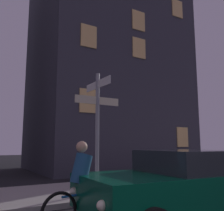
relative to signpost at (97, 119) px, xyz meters
name	(u,v)px	position (x,y,z in m)	size (l,w,h in m)	color
sidewalk_kerb	(44,195)	(-1.34, 0.80, -2.24)	(40.00, 3.23, 0.14)	#9E9991
signpost	(97,119)	(0.00, 0.00, 0.00)	(1.51, 1.56, 3.62)	gray
car_side_parked	(180,184)	(0.30, -3.07, -1.56)	(4.14, 2.34, 1.42)	#05472D
cyclist	(83,187)	(-1.53, -2.36, -1.56)	(1.81, 0.38, 1.61)	black
building_right_block	(109,71)	(5.00, 7.89, 4.28)	(9.69, 6.95, 13.19)	#383842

